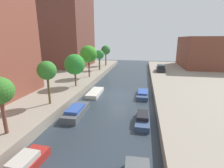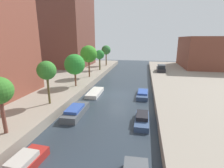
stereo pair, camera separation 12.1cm
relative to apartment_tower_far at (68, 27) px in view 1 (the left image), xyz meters
The scene contains 15 objects.
ground_plane 27.34m from the apartment_tower_far, 50.38° to the right, with size 84.00×84.00×0.00m, color #28333D.
quay_left 21.95m from the apartment_tower_far, 87.04° to the right, with size 20.00×64.00×1.00m, color gray.
apartment_tower_far is the anchor object (origin of this frame).
low_block_right 34.81m from the apartment_tower_far, ahead, with size 10.00×14.46×7.50m, color brown.
street_tree_1 28.75m from the apartment_tower_far, 70.41° to the right, with size 2.01×2.01×4.73m.
street_tree_2 22.26m from the apartment_tower_far, 63.72° to the right, with size 3.04×3.04×4.81m.
street_tree_3 16.60m from the apartment_tower_far, 52.94° to the right, with size 3.10×3.10×5.81m.
street_tree_4 12.35m from the apartment_tower_far, 26.73° to the right, with size 2.12×2.12×4.54m.
street_tree_5 11.23m from the apartment_tower_far, 11.76° to the left, with size 2.42×2.42×5.32m.
parked_car 25.35m from the apartment_tower_far, 10.29° to the right, with size 1.88×4.13×1.47m.
moored_boat_left_1 38.28m from the apartment_tower_far, 70.25° to the right, with size 1.58×3.22×0.94m.
moored_boat_left_2 31.33m from the apartment_tower_far, 64.86° to the right, with size 1.73×4.63×0.99m.
moored_boat_left_3 25.59m from the apartment_tower_far, 57.32° to the right, with size 1.70×4.56×0.53m.
moored_boat_right_1 35.14m from the apartment_tower_far, 54.31° to the right, with size 1.34×3.62×0.92m.
moored_boat_right_2 29.28m from the apartment_tower_far, 44.41° to the right, with size 1.67×4.52×0.78m.
Camera 1 is at (3.40, -23.10, 7.93)m, focal length 27.04 mm.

